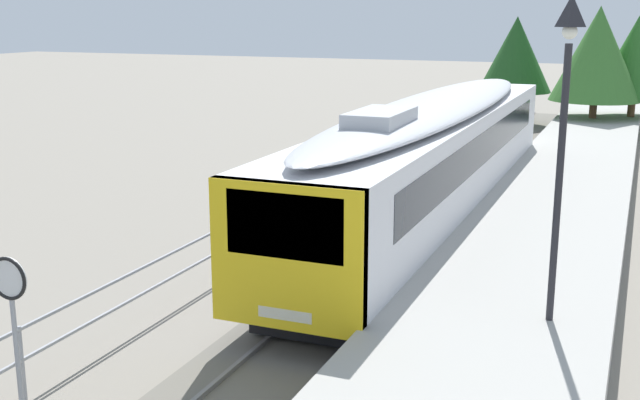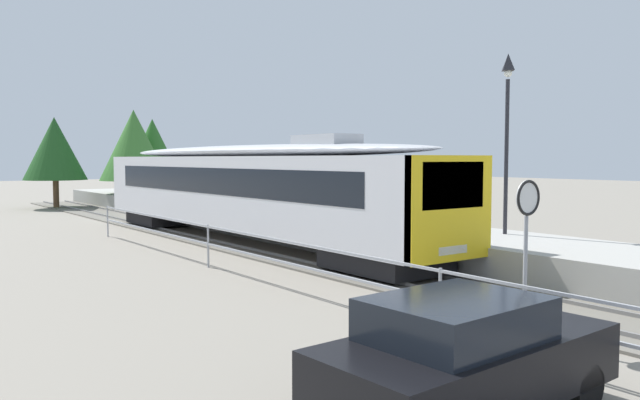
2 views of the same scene
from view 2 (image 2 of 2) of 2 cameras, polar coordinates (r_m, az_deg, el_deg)
name	(u,v)px [view 2 (image 2 of 2)]	position (r m, az deg, el deg)	size (l,w,h in m)	color
ground_plane	(203,262)	(19.73, -10.56, -5.52)	(160.00, 160.00, 0.00)	gray
track_rails	(285,252)	(21.19, -3.22, -4.72)	(3.20, 60.00, 0.14)	#6B665B
commuter_train	(245,186)	(23.23, -6.82, 1.24)	(2.82, 20.22, 3.74)	silver
station_platform	(359,233)	(23.06, 3.55, -2.99)	(3.90, 60.00, 0.90)	#A8A59E
platform_lamp_mid_platform	(507,109)	(19.68, 16.55, 7.87)	(0.34, 0.34, 5.35)	#232328
speed_limit_sign	(527,220)	(11.24, 18.21, -1.72)	(0.61, 0.10, 2.81)	#9EA0A5
carpark_fence	(440,287)	(11.35, 10.80, -7.76)	(0.06, 36.06, 1.25)	#9EA0A5
parked_hatchback_black	(466,356)	(8.00, 13.01, -13.58)	(4.08, 1.95, 1.53)	black
tree_behind_carpark	(153,149)	(44.03, -14.88, 4.48)	(3.75, 3.75, 5.82)	brown
tree_behind_station_far	(134,145)	(42.26, -16.45, 4.77)	(4.36, 4.36, 6.28)	brown
tree_distant_left	(55,149)	(43.32, -22.83, 4.29)	(3.86, 3.86, 5.77)	brown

